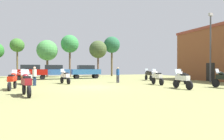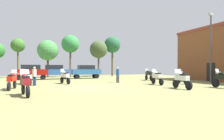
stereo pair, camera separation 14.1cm
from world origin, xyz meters
TOP-DOWN VIEW (x-y plane):
  - ground_plane at (0.00, 0.00)m, footprint 44.00×52.00m
  - motorcycle_1 at (-1.57, 4.32)m, footprint 0.81×2.18m
  - motorcycle_2 at (-5.33, 5.63)m, footprint 0.64×2.26m
  - motorcycle_3 at (-5.81, 0.48)m, footprint 0.63×2.25m
  - motorcycle_4 at (-4.90, 4.20)m, footprint 0.76×2.02m
  - motorcycle_5 at (9.03, 5.71)m, footprint 0.68×2.18m
  - motorcycle_6 at (-4.72, -3.31)m, footprint 0.73×2.20m
  - motorcycle_7 at (9.38, -4.47)m, footprint 0.62×2.17m
  - motorcycle_9 at (9.37, 0.12)m, footprint 0.82×2.05m
  - motorcycle_10 at (5.98, -3.63)m, footprint 0.62×2.12m
  - motorcycle_11 at (6.37, 0.07)m, footprint 0.62×2.09m
  - car_1 at (-1.94, 12.84)m, footprint 4.42×2.10m
  - car_2 at (2.72, 13.10)m, footprint 4.30×1.81m
  - car_4 at (-4.93, 12.71)m, footprint 4.37×1.97m
  - person_1 at (-4.36, 3.12)m, footprint 0.47×0.47m
  - person_2 at (3.86, 3.58)m, footprint 0.48×0.48m
  - tree_2 at (-7.13, 19.34)m, footprint 2.21×2.21m
  - tree_4 at (1.21, 18.56)m, footprint 3.09×3.09m
  - tree_5 at (6.39, 18.57)m, footprint 3.26×3.26m
  - tree_6 at (-2.53, 18.77)m, footprint 3.44×3.44m
  - tree_7 at (9.49, 19.44)m, footprint 3.18×3.18m
  - lamp_post at (13.40, 0.24)m, footprint 0.44×0.24m

SIDE VIEW (x-z plane):
  - ground_plane at x=0.00m, z-range 0.00..0.02m
  - motorcycle_4 at x=-4.90m, z-range 0.00..1.44m
  - motorcycle_3 at x=-5.81m, z-range 0.01..1.46m
  - motorcycle_9 at x=9.37m, z-range 0.00..1.47m
  - motorcycle_11 at x=6.37m, z-range 0.00..1.48m
  - motorcycle_10 at x=5.98m, z-range 0.00..1.48m
  - motorcycle_6 at x=-4.72m, z-range 0.01..1.48m
  - motorcycle_1 at x=-1.57m, z-range 0.01..1.49m
  - motorcycle_2 at x=-5.33m, z-range 0.01..1.49m
  - motorcycle_7 at x=9.38m, z-range 0.00..1.51m
  - motorcycle_5 at x=9.03m, z-range 0.00..1.51m
  - person_2 at x=3.86m, z-range 0.15..1.81m
  - person_1 at x=-4.36m, z-range 0.16..1.84m
  - car_1 at x=-1.94m, z-range 0.19..2.19m
  - car_2 at x=2.72m, z-range 0.19..2.19m
  - car_4 at x=-4.93m, z-range 0.19..2.19m
  - lamp_post at x=13.40m, z-range 0.42..7.95m
  - tree_6 at x=-2.53m, z-range 1.41..7.70m
  - tree_5 at x=6.39m, z-range 1.68..8.34m
  - tree_2 at x=-7.13m, z-range 2.02..8.42m
  - tree_4 at x=1.21m, z-range 2.09..9.45m
  - tree_7 at x=9.49m, z-range 2.22..9.95m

